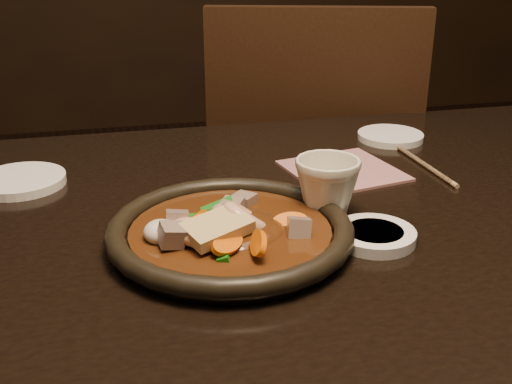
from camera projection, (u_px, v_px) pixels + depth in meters
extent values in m
cube|color=black|center=(379.00, 238.00, 0.79)|extent=(1.60, 0.90, 0.04)
cube|color=black|center=(307.00, 205.00, 1.56)|extent=(0.55, 0.55, 0.04)
cylinder|color=black|center=(367.00, 257.00, 1.81)|extent=(0.04, 0.04, 0.44)
cylinder|color=black|center=(385.00, 333.00, 1.47)|extent=(0.04, 0.04, 0.44)
cylinder|color=black|center=(240.00, 255.00, 1.82)|extent=(0.04, 0.04, 0.44)
cylinder|color=black|center=(228.00, 328.00, 1.49)|extent=(0.04, 0.04, 0.44)
cube|color=black|center=(314.00, 128.00, 1.27)|extent=(0.42, 0.15, 0.47)
cylinder|color=black|center=(231.00, 239.00, 0.73)|extent=(0.26, 0.26, 0.01)
torus|color=black|center=(230.00, 229.00, 0.72)|extent=(0.28, 0.28, 0.02)
cylinder|color=#3A1C0A|center=(230.00, 233.00, 0.72)|extent=(0.23, 0.23, 0.01)
ellipsoid|color=#3A1C0A|center=(230.00, 233.00, 0.72)|extent=(0.13, 0.12, 0.04)
torus|color=#DFB08D|center=(235.00, 216.00, 0.75)|extent=(0.08, 0.08, 0.04)
torus|color=#DFB08D|center=(246.00, 220.00, 0.72)|extent=(0.07, 0.07, 0.05)
torus|color=#DFB08D|center=(199.00, 233.00, 0.70)|extent=(0.06, 0.06, 0.04)
cube|color=gray|center=(177.00, 221.00, 0.72)|extent=(0.03, 0.03, 0.03)
cube|color=gray|center=(232.00, 209.00, 0.77)|extent=(0.04, 0.04, 0.02)
cube|color=gray|center=(299.00, 228.00, 0.71)|extent=(0.03, 0.03, 0.03)
cube|color=gray|center=(172.00, 235.00, 0.68)|extent=(0.03, 0.03, 0.03)
cube|color=gray|center=(244.00, 203.00, 0.79)|extent=(0.04, 0.04, 0.02)
cube|color=gray|center=(224.00, 222.00, 0.72)|extent=(0.04, 0.04, 0.03)
cylinder|color=#D85B06|center=(258.00, 243.00, 0.66)|extent=(0.03, 0.05, 0.04)
cylinder|color=#D85B06|center=(227.00, 243.00, 0.67)|extent=(0.06, 0.06, 0.03)
cylinder|color=#D85B06|center=(201.00, 221.00, 0.72)|extent=(0.04, 0.05, 0.03)
cylinder|color=#D85B06|center=(209.00, 224.00, 0.71)|extent=(0.06, 0.06, 0.03)
cylinder|color=#D85B06|center=(290.00, 222.00, 0.74)|extent=(0.05, 0.05, 0.03)
cylinder|color=#D85B06|center=(219.00, 225.00, 0.72)|extent=(0.04, 0.04, 0.03)
cube|color=#166112|center=(217.00, 206.00, 0.77)|extent=(0.04, 0.02, 0.02)
cube|color=#166112|center=(193.00, 218.00, 0.74)|extent=(0.04, 0.03, 0.02)
cube|color=#166112|center=(225.00, 252.00, 0.67)|extent=(0.02, 0.04, 0.01)
cube|color=#166112|center=(201.00, 247.00, 0.68)|extent=(0.03, 0.04, 0.02)
cube|color=#166112|center=(224.00, 224.00, 0.71)|extent=(0.04, 0.02, 0.02)
ellipsoid|color=beige|center=(234.00, 226.00, 0.72)|extent=(0.04, 0.03, 0.02)
ellipsoid|color=beige|center=(230.00, 220.00, 0.72)|extent=(0.04, 0.04, 0.02)
ellipsoid|color=beige|center=(221.00, 223.00, 0.72)|extent=(0.04, 0.03, 0.03)
ellipsoid|color=beige|center=(160.00, 232.00, 0.70)|extent=(0.04, 0.04, 0.03)
ellipsoid|color=beige|center=(231.00, 221.00, 0.72)|extent=(0.03, 0.02, 0.02)
cube|color=#D3B97E|center=(217.00, 227.00, 0.68)|extent=(0.08, 0.07, 0.03)
cylinder|color=white|center=(374.00, 235.00, 0.73)|extent=(0.10, 0.10, 0.01)
cylinder|color=white|center=(20.00, 181.00, 0.89)|extent=(0.12, 0.12, 0.01)
cylinder|color=white|center=(390.00, 136.00, 1.08)|extent=(0.11, 0.11, 0.01)
imported|color=silver|center=(327.00, 186.00, 0.78)|extent=(0.10, 0.10, 0.08)
cylinder|color=tan|center=(415.00, 159.00, 0.98)|extent=(0.02, 0.24, 0.01)
cylinder|color=tan|center=(411.00, 156.00, 0.99)|extent=(0.02, 0.24, 0.01)
cube|color=#A16663|center=(343.00, 171.00, 0.94)|extent=(0.17, 0.17, 0.00)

